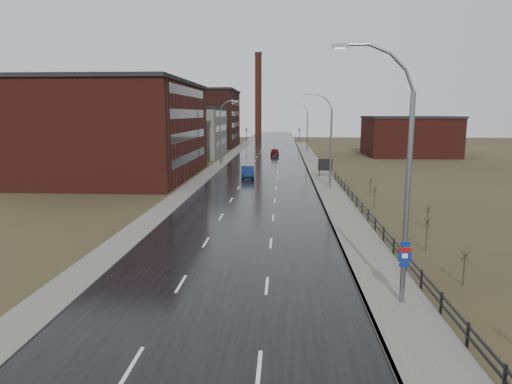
# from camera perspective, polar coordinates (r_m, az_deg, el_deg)

# --- Properties ---
(ground) EXTENTS (320.00, 320.00, 0.00)m
(ground) POSITION_cam_1_polar(r_m,az_deg,el_deg) (21.18, -5.50, -15.52)
(ground) COLOR #2D2819
(ground) RESTS_ON ground
(road) EXTENTS (14.00, 300.00, 0.06)m
(road) POSITION_cam_1_polar(r_m,az_deg,el_deg) (79.48, 1.12, 3.27)
(road) COLOR black
(road) RESTS_ON ground
(sidewalk_right) EXTENTS (3.20, 180.00, 0.18)m
(sidewalk_right) POSITION_cam_1_polar(r_m,az_deg,el_deg) (54.93, 9.09, 0.28)
(sidewalk_right) COLOR #595651
(sidewalk_right) RESTS_ON ground
(curb_right) EXTENTS (0.16, 180.00, 0.18)m
(curb_right) POSITION_cam_1_polar(r_m,az_deg,el_deg) (54.80, 7.51, 0.30)
(curb_right) COLOR slate
(curb_right) RESTS_ON ground
(sidewalk_left) EXTENTS (2.40, 260.00, 0.12)m
(sidewalk_left) POSITION_cam_1_polar(r_m,az_deg,el_deg) (80.22, -4.75, 3.32)
(sidewalk_left) COLOR #595651
(sidewalk_left) RESTS_ON ground
(warehouse_near) EXTENTS (22.44, 28.56, 13.50)m
(warehouse_near) POSITION_cam_1_polar(r_m,az_deg,el_deg) (68.33, -17.41, 7.43)
(warehouse_near) COLOR #471914
(warehouse_near) RESTS_ON ground
(warehouse_mid) EXTENTS (16.32, 20.40, 10.50)m
(warehouse_mid) POSITION_cam_1_polar(r_m,az_deg,el_deg) (99.25, -8.98, 7.48)
(warehouse_mid) COLOR slate
(warehouse_mid) RESTS_ON ground
(warehouse_far) EXTENTS (26.52, 24.48, 15.50)m
(warehouse_far) POSITION_cam_1_polar(r_m,az_deg,el_deg) (129.57, -8.35, 9.11)
(warehouse_far) COLOR #331611
(warehouse_far) RESTS_ON ground
(building_right) EXTENTS (18.36, 16.32, 8.50)m
(building_right) POSITION_cam_1_polar(r_m,az_deg,el_deg) (104.63, 18.57, 6.66)
(building_right) COLOR #471914
(building_right) RESTS_ON ground
(smokestack) EXTENTS (2.70, 2.70, 30.70)m
(smokestack) POSITION_cam_1_polar(r_m,az_deg,el_deg) (169.28, 0.29, 11.97)
(smokestack) COLOR #331611
(smokestack) RESTS_ON ground
(streetlight_main) EXTENTS (3.91, 0.29, 12.11)m
(streetlight_main) POSITION_cam_1_polar(r_m,az_deg,el_deg) (21.80, 17.68, 1.47)
(streetlight_main) COLOR slate
(streetlight_main) RESTS_ON ground
(streetlight_right_mid) EXTENTS (3.36, 0.28, 11.35)m
(streetlight_right_mid) POSITION_cam_1_polar(r_m,az_deg,el_deg) (55.27, 9.05, 6.34)
(streetlight_right_mid) COLOR slate
(streetlight_right_mid) RESTS_ON ground
(streetlight_left) EXTENTS (3.36, 0.28, 11.35)m
(streetlight_left) POSITION_cam_1_polar(r_m,az_deg,el_deg) (81.69, -4.26, 7.51)
(streetlight_left) COLOR slate
(streetlight_left) RESTS_ON ground
(streetlight_right_far) EXTENTS (3.36, 0.28, 11.35)m
(streetlight_right_far) POSITION_cam_1_polar(r_m,az_deg,el_deg) (109.10, 6.27, 8.04)
(streetlight_right_far) COLOR slate
(streetlight_right_far) RESTS_ON ground
(guardrail) EXTENTS (0.10, 53.05, 1.10)m
(guardrail) POSITION_cam_1_polar(r_m,az_deg,el_deg) (38.82, 14.03, -2.90)
(guardrail) COLOR black
(guardrail) RESTS_ON ground
(shrub_b) EXTENTS (0.45, 0.47, 1.87)m
(shrub_b) POSITION_cam_1_polar(r_m,az_deg,el_deg) (26.88, 24.58, -8.55)
(shrub_b) COLOR #382D23
(shrub_b) RESTS_ON ground
(shrub_c) EXTENTS (0.54, 0.56, 2.26)m
(shrub_c) POSITION_cam_1_polar(r_m,az_deg,el_deg) (32.47, 20.56, -4.83)
(shrub_c) COLOR #382D23
(shrub_c) RESTS_ON ground
(shrub_d) EXTENTS (0.46, 0.48, 1.91)m
(shrub_d) POSITION_cam_1_polar(r_m,az_deg,el_deg) (38.40, 20.68, -2.92)
(shrub_d) COLOR #382D23
(shrub_d) RESTS_ON ground
(shrub_e) EXTENTS (0.51, 0.54, 2.15)m
(shrub_e) POSITION_cam_1_polar(r_m,az_deg,el_deg) (45.37, 14.60, -0.56)
(shrub_e) COLOR #382D23
(shrub_e) RESTS_ON ground
(shrub_f) EXTENTS (0.42, 0.44, 1.73)m
(shrub_f) POSITION_cam_1_polar(r_m,az_deg,el_deg) (54.03, 14.15, 0.84)
(shrub_f) COLOR #382D23
(shrub_f) RESTS_ON ground
(billboard) EXTENTS (2.03, 0.17, 2.73)m
(billboard) POSITION_cam_1_polar(r_m,az_deg,el_deg) (65.36, 8.64, 3.32)
(billboard) COLOR black
(billboard) RESTS_ON ground
(traffic_light_left) EXTENTS (0.58, 2.73, 5.30)m
(traffic_light_left) POSITION_cam_1_polar(r_m,az_deg,el_deg) (139.42, -1.21, 7.95)
(traffic_light_left) COLOR black
(traffic_light_left) RESTS_ON ground
(traffic_light_right) EXTENTS (0.58, 2.73, 5.30)m
(traffic_light_right) POSITION_cam_1_polar(r_m,az_deg,el_deg) (139.07, 5.44, 7.91)
(traffic_light_right) COLOR black
(traffic_light_right) RESTS_ON ground
(car_near) EXTENTS (2.24, 5.10, 1.63)m
(car_near) POSITION_cam_1_polar(r_m,az_deg,el_deg) (64.54, -1.06, 2.46)
(car_near) COLOR #0E1E46
(car_near) RESTS_ON ground
(car_far) EXTENTS (1.99, 4.75, 1.61)m
(car_far) POSITION_cam_1_polar(r_m,az_deg,el_deg) (98.84, 2.37, 4.99)
(car_far) COLOR #460B0D
(car_far) RESTS_ON ground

